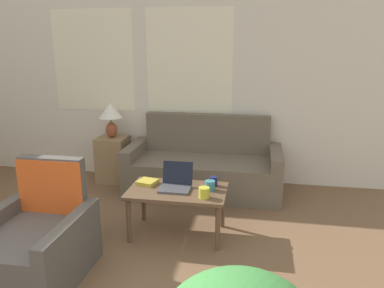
{
  "coord_description": "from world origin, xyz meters",
  "views": [
    {
      "loc": [
        1.44,
        -0.81,
        1.76
      ],
      "look_at": [
        0.78,
        2.91,
        0.75
      ],
      "focal_mm": 35.0,
      "sensor_mm": 36.0,
      "label": 1
    }
  ],
  "objects_px": {
    "laptop": "(176,183)",
    "cup_yellow": "(214,181)",
    "couch": "(204,169)",
    "table_lamp": "(111,114)",
    "coffee_table": "(177,195)",
    "cup_navy": "(204,193)",
    "cup_white": "(210,185)",
    "armchair": "(36,245)",
    "book_red": "(147,182)"
  },
  "relations": [
    {
      "from": "couch",
      "to": "armchair",
      "type": "height_order",
      "value": "couch"
    },
    {
      "from": "coffee_table",
      "to": "cup_navy",
      "type": "distance_m",
      "value": 0.33
    },
    {
      "from": "cup_white",
      "to": "cup_yellow",
      "type": "bearing_deg",
      "value": 79.9
    },
    {
      "from": "coffee_table",
      "to": "armchair",
      "type": "bearing_deg",
      "value": -138.74
    },
    {
      "from": "cup_yellow",
      "to": "coffee_table",
      "type": "bearing_deg",
      "value": -153.87
    },
    {
      "from": "couch",
      "to": "coffee_table",
      "type": "distance_m",
      "value": 1.18
    },
    {
      "from": "cup_white",
      "to": "laptop",
      "type": "bearing_deg",
      "value": -177.79
    },
    {
      "from": "laptop",
      "to": "book_red",
      "type": "bearing_deg",
      "value": 168.47
    },
    {
      "from": "laptop",
      "to": "cup_navy",
      "type": "height_order",
      "value": "laptop"
    },
    {
      "from": "armchair",
      "to": "coffee_table",
      "type": "relative_size",
      "value": 0.96
    },
    {
      "from": "armchair",
      "to": "cup_white",
      "type": "xyz_separation_m",
      "value": [
        1.24,
        0.87,
        0.24
      ]
    },
    {
      "from": "cup_yellow",
      "to": "cup_white",
      "type": "distance_m",
      "value": 0.12
    },
    {
      "from": "armchair",
      "to": "cup_yellow",
      "type": "xyz_separation_m",
      "value": [
        1.26,
        0.98,
        0.24
      ]
    },
    {
      "from": "couch",
      "to": "cup_navy",
      "type": "bearing_deg",
      "value": -81.79
    },
    {
      "from": "coffee_table",
      "to": "cup_yellow",
      "type": "height_order",
      "value": "cup_yellow"
    },
    {
      "from": "coffee_table",
      "to": "cup_yellow",
      "type": "bearing_deg",
      "value": 26.13
    },
    {
      "from": "table_lamp",
      "to": "book_red",
      "type": "height_order",
      "value": "table_lamp"
    },
    {
      "from": "armchair",
      "to": "table_lamp",
      "type": "relative_size",
      "value": 1.94
    },
    {
      "from": "laptop",
      "to": "table_lamp",
      "type": "bearing_deg",
      "value": 131.79
    },
    {
      "from": "laptop",
      "to": "couch",
      "type": "bearing_deg",
      "value": 84.95
    },
    {
      "from": "cup_yellow",
      "to": "laptop",
      "type": "bearing_deg",
      "value": -159.62
    },
    {
      "from": "cup_yellow",
      "to": "book_red",
      "type": "xyz_separation_m",
      "value": [
        -0.64,
        -0.07,
        -0.03
      ]
    },
    {
      "from": "couch",
      "to": "armchair",
      "type": "relative_size",
      "value": 2.12
    },
    {
      "from": "coffee_table",
      "to": "cup_navy",
      "type": "height_order",
      "value": "cup_navy"
    },
    {
      "from": "cup_white",
      "to": "book_red",
      "type": "height_order",
      "value": "cup_white"
    },
    {
      "from": "couch",
      "to": "coffee_table",
      "type": "xyz_separation_m",
      "value": [
        -0.08,
        -1.17,
        0.13
      ]
    },
    {
      "from": "laptop",
      "to": "cup_white",
      "type": "distance_m",
      "value": 0.32
    },
    {
      "from": "coffee_table",
      "to": "laptop",
      "type": "height_order",
      "value": "laptop"
    },
    {
      "from": "table_lamp",
      "to": "cup_yellow",
      "type": "relative_size",
      "value": 5.11
    },
    {
      "from": "table_lamp",
      "to": "laptop",
      "type": "relative_size",
      "value": 1.58
    },
    {
      "from": "table_lamp",
      "to": "cup_white",
      "type": "xyz_separation_m",
      "value": [
        1.45,
        -1.25,
        -0.39
      ]
    },
    {
      "from": "cup_navy",
      "to": "cup_white",
      "type": "relative_size",
      "value": 1.04
    },
    {
      "from": "couch",
      "to": "book_red",
      "type": "height_order",
      "value": "couch"
    },
    {
      "from": "table_lamp",
      "to": "cup_white",
      "type": "distance_m",
      "value": 1.95
    },
    {
      "from": "laptop",
      "to": "cup_yellow",
      "type": "relative_size",
      "value": 3.24
    },
    {
      "from": "laptop",
      "to": "cup_white",
      "type": "height_order",
      "value": "laptop"
    },
    {
      "from": "book_red",
      "to": "cup_white",
      "type": "bearing_deg",
      "value": -4.49
    },
    {
      "from": "couch",
      "to": "cup_yellow",
      "type": "bearing_deg",
      "value": -76.8
    },
    {
      "from": "cup_white",
      "to": "coffee_table",
      "type": "bearing_deg",
      "value": -171.82
    },
    {
      "from": "couch",
      "to": "cup_white",
      "type": "distance_m",
      "value": 1.17
    },
    {
      "from": "couch",
      "to": "laptop",
      "type": "relative_size",
      "value": 6.5
    },
    {
      "from": "couch",
      "to": "armchair",
      "type": "distance_m",
      "value": 2.25
    },
    {
      "from": "couch",
      "to": "cup_yellow",
      "type": "xyz_separation_m",
      "value": [
        0.24,
        -1.02,
        0.23
      ]
    },
    {
      "from": "couch",
      "to": "table_lamp",
      "type": "distance_m",
      "value": 1.38
    },
    {
      "from": "cup_yellow",
      "to": "book_red",
      "type": "bearing_deg",
      "value": -174.15
    },
    {
      "from": "couch",
      "to": "table_lamp",
      "type": "xyz_separation_m",
      "value": [
        -1.23,
        0.12,
        0.62
      ]
    },
    {
      "from": "couch",
      "to": "coffee_table",
      "type": "relative_size",
      "value": 2.04
    },
    {
      "from": "armchair",
      "to": "book_red",
      "type": "height_order",
      "value": "armchair"
    },
    {
      "from": "armchair",
      "to": "cup_navy",
      "type": "bearing_deg",
      "value": 29.2
    },
    {
      "from": "cup_navy",
      "to": "cup_white",
      "type": "height_order",
      "value": "cup_navy"
    }
  ]
}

